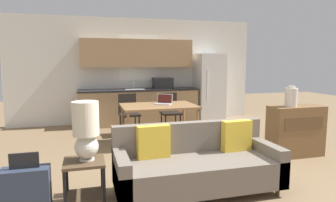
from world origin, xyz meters
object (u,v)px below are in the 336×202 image
Objects in this scene: side_table at (85,176)px; dining_chair_far_left at (129,112)px; credenza at (295,131)px; suitcase at (26,193)px; table_lamp at (86,129)px; laptop at (164,102)px; dining_table at (159,108)px; couch at (196,164)px; refrigerator at (209,87)px; dining_chair_far_right at (170,110)px; vase at (291,97)px.

side_table is 0.59× the size of dining_chair_far_left.
credenza is 4.16m from suitcase.
laptop is (1.51, 2.41, -0.06)m from table_lamp.
credenza is at bearing 14.76° from side_table.
dining_table is 2.20× the size of table_lamp.
table_lamp reaches higher than laptop.
dining_table is at bearing 87.94° from couch.
laptop is at bearing 141.68° from credenza.
laptop is (0.60, -0.74, 0.30)m from dining_chair_far_left.
refrigerator reaches higher than side_table.
dining_chair_far_left reaches higher than couch.
dining_chair_far_left is 0.92m from dining_chair_far_right.
side_table is 1.28× the size of laptop.
credenza is 2.27× the size of laptop.
dining_table is 0.99m from dining_chair_far_left.
vase is (0.05, -3.27, 0.12)m from refrigerator.
suitcase is (-3.84, -4.30, -0.62)m from refrigerator.
dining_chair_far_right is 2.18× the size of laptop.
credenza is (0.18, -3.25, -0.47)m from refrigerator.
credenza is at bearing 14.61° from suitcase.
vase reaches higher than dining_chair_far_right.
dining_table is 1.61× the size of dining_chair_far_left.
laptop is 0.58× the size of suitcase.
vase is 2.35m from laptop.
couch is at bearing 2.10° from side_table.
refrigerator reaches higher than suitcase.
refrigerator is 2.76× the size of table_lamp.
table_lamp is at bearing -127.97° from refrigerator.
dining_table is 0.72× the size of couch.
dining_table is at bearing 51.09° from suitcase.
side_table is at bearing -121.69° from dining_chair_far_right.
credenza is (2.13, 0.86, 0.09)m from couch.
laptop is at bearing -134.80° from refrigerator.
dining_chair_far_right is at bearing 123.18° from vase.
table_lamp is 0.93× the size of suitcase.
side_table is at bearing -121.33° from dining_table.
vase is at bearing -36.63° from dining_table.
credenza reaches higher than side_table.
dining_table is at bearing -66.66° from dining_chair_far_left.
side_table is at bearing -111.79° from dining_chair_far_left.
dining_table reaches higher than suitcase.
table_lamp is 0.73× the size of dining_chair_far_right.
couch is (-0.08, -2.26, -0.36)m from dining_table.
dining_chair_far_left is at bearing 65.42° from suitcase.
vase is (-0.14, -0.02, 0.59)m from credenza.
credenza is at bearing 14.66° from table_lamp.
refrigerator is 5.25× the size of vase.
dining_table is (-1.86, -1.85, -0.21)m from refrigerator.
credenza is 2.71m from dining_chair_far_right.
suitcase is (-3.88, -1.03, -0.74)m from vase.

